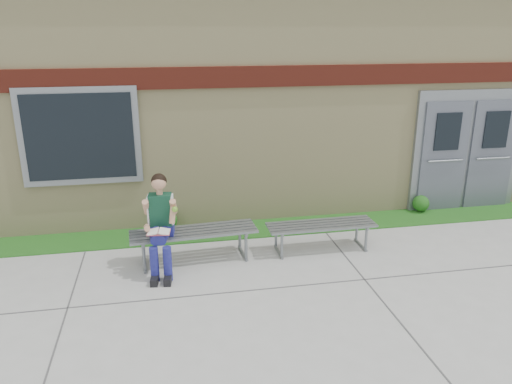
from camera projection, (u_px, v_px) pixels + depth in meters
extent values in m
plane|color=#9E9E99|center=(306.00, 305.00, 6.39)|extent=(80.00, 80.00, 0.00)
cube|color=#154A13|center=(265.00, 228.00, 8.81)|extent=(16.00, 0.80, 0.02)
cube|color=beige|center=(235.00, 91.00, 11.35)|extent=(16.00, 6.00, 4.00)
cube|color=maroon|center=(261.00, 76.00, 8.34)|extent=(16.00, 0.06, 0.35)
cube|color=slate|center=(80.00, 137.00, 8.08)|extent=(1.90, 0.08, 1.60)
cube|color=black|center=(80.00, 137.00, 8.04)|extent=(1.70, 0.04, 1.40)
cube|color=slate|center=(467.00, 150.00, 9.50)|extent=(2.20, 0.08, 2.30)
cube|color=#535764|center=(443.00, 157.00, 9.40)|extent=(0.92, 0.06, 2.10)
cube|color=#535764|center=(491.00, 155.00, 9.57)|extent=(0.92, 0.06, 2.10)
cube|color=slate|center=(194.00, 232.00, 7.48)|extent=(1.92, 0.65, 0.04)
cube|color=slate|center=(144.00, 251.00, 7.42)|extent=(0.08, 0.53, 0.43)
cube|color=slate|center=(243.00, 243.00, 7.69)|extent=(0.08, 0.53, 0.43)
cube|color=slate|center=(321.00, 225.00, 7.85)|extent=(1.72, 0.49, 0.03)
cube|color=slate|center=(279.00, 242.00, 7.80)|extent=(0.05, 0.48, 0.39)
cube|color=slate|center=(361.00, 235.00, 8.04)|extent=(0.05, 0.48, 0.39)
cube|color=navy|center=(162.00, 229.00, 7.32)|extent=(0.37, 0.28, 0.16)
cube|color=#0F382B|center=(161.00, 209.00, 7.20)|extent=(0.35, 0.24, 0.47)
sphere|color=tan|center=(159.00, 183.00, 7.06)|extent=(0.24, 0.24, 0.21)
sphere|color=black|center=(159.00, 181.00, 7.07)|extent=(0.25, 0.25, 0.22)
cylinder|color=navy|center=(154.00, 235.00, 7.05)|extent=(0.20, 0.44, 0.15)
cylinder|color=navy|center=(167.00, 235.00, 7.07)|extent=(0.20, 0.44, 0.15)
cylinder|color=navy|center=(154.00, 264.00, 6.93)|extent=(0.12, 0.12, 0.51)
cylinder|color=navy|center=(168.00, 264.00, 6.94)|extent=(0.12, 0.12, 0.51)
cube|color=black|center=(155.00, 280.00, 6.93)|extent=(0.13, 0.27, 0.10)
cube|color=black|center=(168.00, 279.00, 6.94)|extent=(0.13, 0.27, 0.10)
cylinder|color=tan|center=(146.00, 207.00, 7.11)|extent=(0.12, 0.23, 0.27)
cylinder|color=tan|center=(173.00, 207.00, 7.13)|extent=(0.12, 0.23, 0.27)
cube|color=white|center=(159.00, 232.00, 6.91)|extent=(0.34, 0.26, 0.02)
cube|color=#C04857|center=(159.00, 232.00, 6.92)|extent=(0.34, 0.27, 0.01)
sphere|color=#6FA92D|center=(175.00, 209.00, 7.00)|extent=(0.09, 0.09, 0.09)
sphere|color=#154A13|center=(167.00, 220.00, 8.69)|extent=(0.34, 0.34, 0.34)
sphere|color=#154A13|center=(421.00, 203.00, 9.54)|extent=(0.31, 0.31, 0.31)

